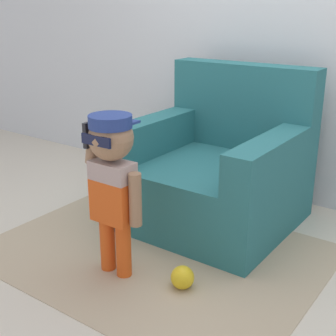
% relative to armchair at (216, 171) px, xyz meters
% --- Properties ---
extents(ground_plane, '(10.00, 10.00, 0.00)m').
position_rel_armchair_xyz_m(ground_plane, '(0.19, -0.16, -0.34)').
color(ground_plane, beige).
extents(wall_back, '(10.00, 0.05, 2.60)m').
position_rel_armchair_xyz_m(wall_back, '(0.19, 0.63, 0.96)').
color(wall_back, silver).
rests_on(wall_back, ground_plane).
extents(armchair, '(1.03, 1.00, 1.00)m').
position_rel_armchair_xyz_m(armchair, '(0.00, 0.00, 0.00)').
color(armchair, '#286B70').
rests_on(armchair, ground_plane).
extents(person_child, '(0.36, 0.27, 0.87)m').
position_rel_armchair_xyz_m(person_child, '(-0.08, -0.91, 0.24)').
color(person_child, '#E05119').
rests_on(person_child, ground_plane).
extents(side_table, '(0.36, 0.36, 0.50)m').
position_rel_armchair_xyz_m(side_table, '(-0.76, 0.16, -0.03)').
color(side_table, white).
rests_on(side_table, ground_plane).
extents(rug, '(1.85, 1.43, 0.01)m').
position_rel_armchair_xyz_m(rug, '(-0.04, -0.61, -0.33)').
color(rug, tan).
rests_on(rug, ground_plane).
extents(toy_ball, '(0.12, 0.12, 0.12)m').
position_rel_armchair_xyz_m(toy_ball, '(0.29, -0.82, -0.28)').
color(toy_ball, yellow).
rests_on(toy_ball, ground_plane).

